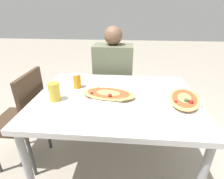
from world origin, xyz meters
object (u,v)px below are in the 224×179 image
at_px(drink_glass, 54,92).
at_px(pizza_second, 184,99).
at_px(person_seated, 113,71).
at_px(chair_side_left, 24,116).
at_px(pizza_main, 108,94).
at_px(chair_far_seated, 114,83).
at_px(soda_can, 77,81).
at_px(dining_table, 116,104).

distance_m(drink_glass, pizza_second, 0.96).
bearing_deg(person_seated, drink_glass, 64.64).
relative_size(chair_side_left, pizza_main, 2.07).
bearing_deg(pizza_second, drink_glass, -176.49).
bearing_deg(chair_far_seated, person_seated, 90.00).
xyz_separation_m(soda_can, drink_glass, (-0.11, -0.23, 0.01)).
relative_size(dining_table, pizza_main, 2.82).
relative_size(chair_far_seated, chair_side_left, 1.00).
bearing_deg(chair_side_left, chair_far_seated, -43.18).
height_order(soda_can, drink_glass, drink_glass).
height_order(dining_table, chair_side_left, chair_side_left).
bearing_deg(dining_table, drink_glass, -168.04).
bearing_deg(pizza_main, pizza_second, -3.81).
bearing_deg(pizza_second, chair_far_seated, 124.90).
bearing_deg(pizza_main, person_seated, 91.52).
xyz_separation_m(dining_table, drink_glass, (-0.45, -0.09, 0.14)).
relative_size(chair_side_left, drink_glass, 6.58).
distance_m(dining_table, person_seated, 0.69).
distance_m(chair_far_seated, person_seated, 0.23).
distance_m(chair_far_seated, soda_can, 0.77).
bearing_deg(chair_far_seated, soda_can, 68.26).
height_order(person_seated, pizza_main, person_seated).
height_order(dining_table, pizza_main, pizza_main).
height_order(chair_far_seated, chair_side_left, same).
distance_m(chair_side_left, pizza_main, 0.80).
height_order(chair_side_left, pizza_second, chair_side_left).
bearing_deg(pizza_main, soda_can, 154.03).
relative_size(pizza_main, soda_can, 3.54).
bearing_deg(chair_far_seated, drink_glass, 67.55).
distance_m(soda_can, pizza_second, 0.87).
xyz_separation_m(chair_far_seated, soda_can, (-0.26, -0.66, 0.30)).
relative_size(dining_table, soda_can, 10.00).
distance_m(soda_can, drink_glass, 0.26).
distance_m(chair_side_left, soda_can, 0.57).
bearing_deg(dining_table, chair_far_seated, 95.40).
xyz_separation_m(chair_far_seated, chair_side_left, (-0.74, -0.79, 0.00)).
xyz_separation_m(chair_far_seated, person_seated, (-0.00, -0.11, 0.20)).
relative_size(dining_table, person_seated, 1.03).
xyz_separation_m(chair_side_left, soda_can, (0.47, 0.12, 0.30)).
relative_size(pizza_main, pizza_second, 1.09).
xyz_separation_m(dining_table, pizza_main, (-0.06, 0.00, 0.09)).
height_order(chair_far_seated, pizza_second, chair_far_seated).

